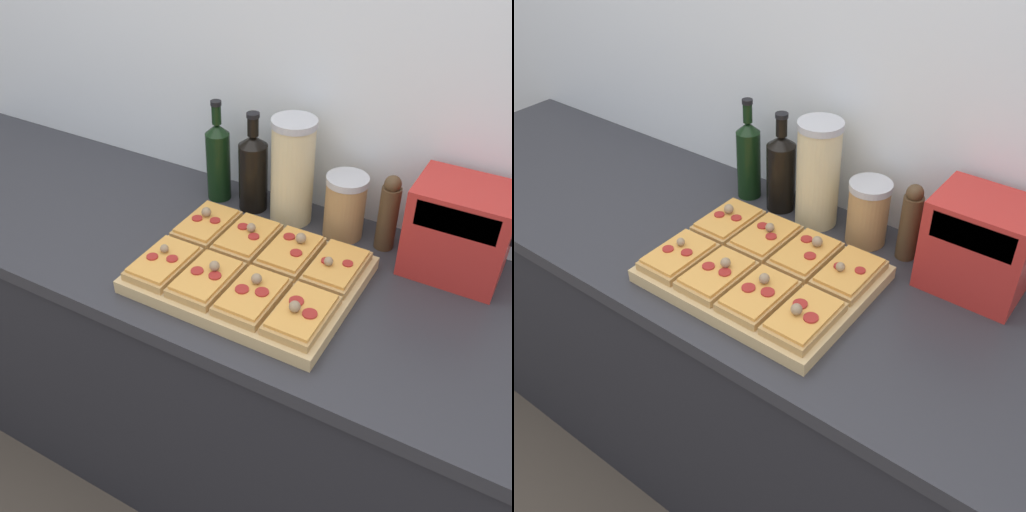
# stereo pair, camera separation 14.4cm
# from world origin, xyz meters

# --- Properties ---
(wall_back) EXTENTS (6.00, 0.06, 2.50)m
(wall_back) POSITION_xyz_m (0.00, 0.67, 1.25)
(wall_back) COLOR silver
(wall_back) RESTS_ON ground_plane
(kitchen_counter) EXTENTS (2.63, 0.67, 0.90)m
(kitchen_counter) POSITION_xyz_m (0.00, 0.32, 0.45)
(kitchen_counter) COLOR #232328
(kitchen_counter) RESTS_ON ground_plane
(cutting_board) EXTENTS (0.51, 0.40, 0.03)m
(cutting_board) POSITION_xyz_m (0.04, 0.25, 0.91)
(cutting_board) COLOR tan
(cutting_board) RESTS_ON kitchen_counter
(pizza_slice_back_left) EXTENTS (0.11, 0.18, 0.05)m
(pizza_slice_back_left) POSITION_xyz_m (-0.15, 0.35, 0.94)
(pizza_slice_back_left) COLOR tan
(pizza_slice_back_left) RESTS_ON cutting_board
(pizza_slice_back_midleft) EXTENTS (0.11, 0.18, 0.05)m
(pizza_slice_back_midleft) POSITION_xyz_m (-0.02, 0.35, 0.94)
(pizza_slice_back_midleft) COLOR tan
(pizza_slice_back_midleft) RESTS_ON cutting_board
(pizza_slice_back_midright) EXTENTS (0.11, 0.18, 0.05)m
(pizza_slice_back_midright) POSITION_xyz_m (0.10, 0.35, 0.94)
(pizza_slice_back_midright) COLOR tan
(pizza_slice_back_midright) RESTS_ON cutting_board
(pizza_slice_back_right) EXTENTS (0.11, 0.18, 0.05)m
(pizza_slice_back_right) POSITION_xyz_m (0.22, 0.35, 0.94)
(pizza_slice_back_right) COLOR tan
(pizza_slice_back_right) RESTS_ON cutting_board
(pizza_slice_front_left) EXTENTS (0.11, 0.18, 0.05)m
(pizza_slice_front_left) POSITION_xyz_m (-0.15, 0.16, 0.94)
(pizza_slice_front_left) COLOR tan
(pizza_slice_front_left) RESTS_ON cutting_board
(pizza_slice_front_midleft) EXTENTS (0.11, 0.18, 0.05)m
(pizza_slice_front_midleft) POSITION_xyz_m (-0.02, 0.16, 0.94)
(pizza_slice_front_midleft) COLOR tan
(pizza_slice_front_midleft) RESTS_ON cutting_board
(pizza_slice_front_midright) EXTENTS (0.11, 0.18, 0.05)m
(pizza_slice_front_midright) POSITION_xyz_m (0.10, 0.16, 0.94)
(pizza_slice_front_midright) COLOR tan
(pizza_slice_front_midright) RESTS_ON cutting_board
(pizza_slice_front_right) EXTENTS (0.11, 0.18, 0.05)m
(pizza_slice_front_right) POSITION_xyz_m (0.22, 0.16, 0.94)
(pizza_slice_front_right) COLOR tan
(pizza_slice_front_right) RESTS_ON cutting_board
(olive_oil_bottle) EXTENTS (0.07, 0.07, 0.30)m
(olive_oil_bottle) POSITION_xyz_m (-0.23, 0.54, 1.02)
(olive_oil_bottle) COLOR black
(olive_oil_bottle) RESTS_ON kitchen_counter
(wine_bottle) EXTENTS (0.08, 0.08, 0.29)m
(wine_bottle) POSITION_xyz_m (-0.12, 0.54, 1.01)
(wine_bottle) COLOR black
(wine_bottle) RESTS_ON kitchen_counter
(grain_jar_tall) EXTENTS (0.12, 0.12, 0.29)m
(grain_jar_tall) POSITION_xyz_m (0.00, 0.54, 1.04)
(grain_jar_tall) COLOR beige
(grain_jar_tall) RESTS_ON kitchen_counter
(grain_jar_short) EXTENTS (0.11, 0.11, 0.17)m
(grain_jar_short) POSITION_xyz_m (0.16, 0.54, 0.98)
(grain_jar_short) COLOR #AD7F4C
(grain_jar_short) RESTS_ON kitchen_counter
(pepper_mill) EXTENTS (0.05, 0.05, 0.21)m
(pepper_mill) POSITION_xyz_m (0.27, 0.54, 1.00)
(pepper_mill) COLOR #47331E
(pepper_mill) RESTS_ON kitchen_counter
(toaster_oven) EXTENTS (0.25, 0.17, 0.23)m
(toaster_oven) POSITION_xyz_m (0.45, 0.53, 1.01)
(toaster_oven) COLOR red
(toaster_oven) RESTS_ON kitchen_counter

